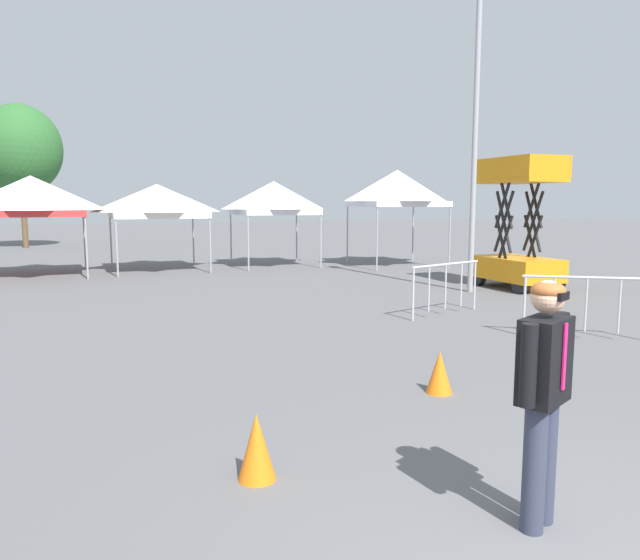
# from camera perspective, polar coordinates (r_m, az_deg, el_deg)

# --- Properties ---
(canopy_tent_left_of_center) EXTENTS (3.20, 3.20, 3.16)m
(canopy_tent_left_of_center) POSITION_cam_1_polar(r_m,az_deg,el_deg) (20.70, -26.13, 7.30)
(canopy_tent_left_of_center) COLOR #9E9EA3
(canopy_tent_left_of_center) RESTS_ON ground
(canopy_tent_behind_right) EXTENTS (3.13, 3.13, 2.94)m
(canopy_tent_behind_right) POSITION_cam_1_polar(r_m,az_deg,el_deg) (20.97, -15.47, 7.37)
(canopy_tent_behind_right) COLOR #9E9EA3
(canopy_tent_behind_right) RESTS_ON ground
(canopy_tent_center) EXTENTS (2.81, 2.81, 3.10)m
(canopy_tent_center) POSITION_cam_1_polar(r_m,az_deg,el_deg) (21.80, -4.48, 7.91)
(canopy_tent_center) COLOR #9E9EA3
(canopy_tent_center) RESTS_ON ground
(canopy_tent_far_right) EXTENTS (3.13, 3.13, 3.51)m
(canopy_tent_far_right) POSITION_cam_1_polar(r_m,az_deg,el_deg) (22.06, 7.48, 8.78)
(canopy_tent_far_right) COLOR #9E9EA3
(canopy_tent_far_right) RESTS_ON ground
(scissor_lift) EXTENTS (1.40, 2.30, 3.50)m
(scissor_lift) POSITION_cam_1_polar(r_m,az_deg,el_deg) (16.82, 18.56, 2.95)
(scissor_lift) COLOR black
(scissor_lift) RESTS_ON ground
(person_foreground) EXTENTS (0.60, 0.40, 1.78)m
(person_foreground) POSITION_cam_1_polar(r_m,az_deg,el_deg) (4.44, 20.80, -9.60)
(person_foreground) COLOR #33384C
(person_foreground) RESTS_ON ground
(light_pole_near_lift) EXTENTS (0.36, 0.36, 8.14)m
(light_pole_near_lift) POSITION_cam_1_polar(r_m,az_deg,el_deg) (15.90, 14.85, 15.62)
(light_pole_near_lift) COLOR #9E9EA3
(light_pole_near_lift) RESTS_ON ground
(tree_behind_tents_center) EXTENTS (4.09, 4.09, 7.28)m
(tree_behind_tents_center) POSITION_cam_1_polar(r_m,az_deg,el_deg) (34.18, -27.04, 11.20)
(tree_behind_tents_center) COLOR brown
(tree_behind_tents_center) RESTS_ON ground
(crowd_barrier_near_person) EXTENTS (1.77, 1.22, 1.08)m
(crowd_barrier_near_person) POSITION_cam_1_polar(r_m,az_deg,el_deg) (10.97, 24.38, -1.33)
(crowd_barrier_near_person) COLOR #B7BABF
(crowd_barrier_near_person) RESTS_ON ground
(crowd_barrier_mid_lot) EXTENTS (2.02, 0.69, 1.08)m
(crowd_barrier_mid_lot) POSITION_cam_1_polar(r_m,az_deg,el_deg) (12.42, 12.07, 0.12)
(crowd_barrier_mid_lot) COLOR #B7BABF
(crowd_barrier_mid_lot) RESTS_ON ground
(traffic_cone_lot_center) EXTENTS (0.32, 0.32, 0.52)m
(traffic_cone_lot_center) POSITION_cam_1_polar(r_m,az_deg,el_deg) (7.40, 11.47, -8.71)
(traffic_cone_lot_center) COLOR orange
(traffic_cone_lot_center) RESTS_ON ground
(traffic_cone_near_barrier) EXTENTS (0.32, 0.32, 0.57)m
(traffic_cone_near_barrier) POSITION_cam_1_polar(r_m,az_deg,el_deg) (5.13, -6.15, -15.72)
(traffic_cone_near_barrier) COLOR orange
(traffic_cone_near_barrier) RESTS_ON ground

